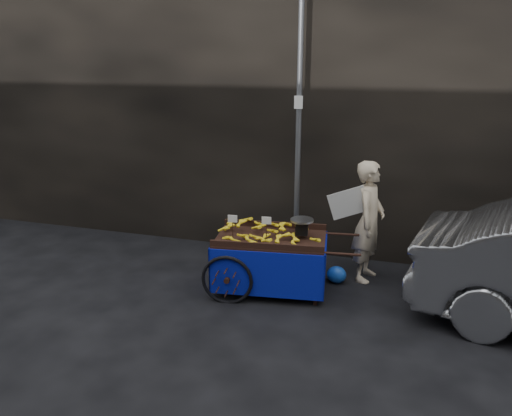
% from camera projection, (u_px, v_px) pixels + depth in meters
% --- Properties ---
extents(ground, '(80.00, 80.00, 0.00)m').
position_uv_depth(ground, '(252.00, 293.00, 6.65)').
color(ground, black).
rests_on(ground, ground).
extents(building_wall, '(13.50, 2.00, 5.00)m').
position_uv_depth(building_wall, '(322.00, 89.00, 8.19)').
color(building_wall, black).
rests_on(building_wall, ground).
extents(street_pole, '(0.12, 0.10, 4.00)m').
position_uv_depth(street_pole, '(298.00, 130.00, 7.16)').
color(street_pole, slate).
rests_on(street_pole, ground).
extents(banana_cart, '(2.08, 1.16, 1.08)m').
position_uv_depth(banana_cart, '(267.00, 243.00, 6.58)').
color(banana_cart, black).
rests_on(banana_cart, ground).
extents(vendor, '(0.82, 0.68, 1.69)m').
position_uv_depth(vendor, '(369.00, 221.00, 6.85)').
color(vendor, '#C6B293').
rests_on(vendor, ground).
extents(plastic_bag, '(0.27, 0.22, 0.24)m').
position_uv_depth(plastic_bag, '(337.00, 275.00, 6.91)').
color(plastic_bag, '#184CB7').
rests_on(plastic_bag, ground).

